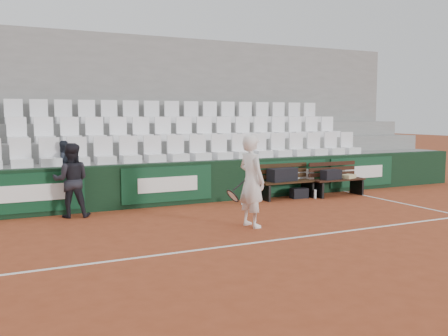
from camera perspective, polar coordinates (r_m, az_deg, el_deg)
ground at (r=8.42m, az=3.76°, el=-8.52°), size 80.00×80.00×0.00m
court_baseline at (r=8.42m, az=3.76°, el=-8.49°), size 18.00×0.06×0.01m
back_barrier at (r=11.92m, az=-5.48°, el=-1.77°), size 18.00×0.34×1.00m
grandstand_tier_front at (r=12.49m, az=-6.80°, el=-1.43°), size 18.00×0.95×1.00m
grandstand_tier_mid at (r=13.36m, az=-8.15°, el=0.01°), size 18.00×0.95×1.45m
grandstand_tier_back at (r=14.24m, az=-9.33°, el=1.27°), size 18.00×0.95×1.90m
grandstand_rear_wall at (r=14.79m, az=-10.12°, el=6.28°), size 18.00×0.30×4.40m
seat_row_front at (r=12.24m, az=-6.57°, el=2.25°), size 11.90×0.44×0.63m
seat_row_mid at (r=13.12m, az=-7.98°, el=4.45°), size 11.90×0.44×0.63m
seat_row_back at (r=14.02m, az=-9.22°, el=6.37°), size 11.90×0.44×0.63m
bench_left at (r=12.80m, az=7.18°, el=-2.50°), size 1.50×0.56×0.45m
bench_right at (r=13.50m, az=12.84°, el=-2.16°), size 1.50×0.56×0.45m
sports_bag_left at (r=12.74m, az=6.68°, el=-0.77°), size 0.81×0.43×0.33m
sports_bag_right at (r=13.30m, az=12.14°, el=-0.74°), size 0.57×0.32×0.25m
towel at (r=13.65m, az=14.02°, el=-0.93°), size 0.43×0.36×0.10m
sports_bag_ground at (r=12.94m, az=8.57°, el=-2.85°), size 0.45×0.29×0.26m
water_bottle_near at (r=11.89m, az=2.09°, el=-3.63°), size 0.07×0.07×0.24m
water_bottle_far at (r=12.93m, az=10.38°, el=-2.95°), size 0.07×0.07×0.23m
tennis_player at (r=9.45m, az=3.15°, el=-1.50°), size 0.76×0.70×1.76m
ball_kid at (r=10.82m, az=-17.06°, el=-1.35°), size 0.87×0.74×1.55m
spectator_c at (r=11.70m, az=-17.99°, el=2.74°), size 0.58×0.52×1.00m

